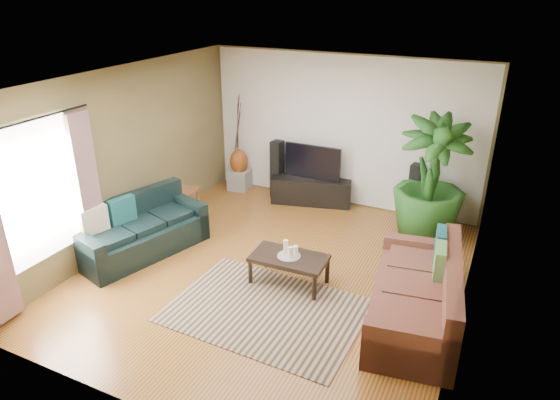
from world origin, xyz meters
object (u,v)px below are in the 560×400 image
Objects in this scene: sofa_right at (415,290)px; vase at (239,162)px; sofa_left at (141,227)px; potted_plant at (431,179)px; tv_stand at (311,191)px; pedestal at (240,179)px; coffee_table at (289,270)px; speaker_left at (277,169)px; speaker_right at (414,193)px; television at (313,162)px; side_table at (182,203)px.

vase is (-3.97, 2.72, 0.14)m from sofa_right.
sofa_left is 4.48m from potted_plant.
sofa_left is 1.34× the size of tv_stand.
tv_stand is 1.54m from pedestal.
vase is at bearing 164.77° from tv_stand.
coffee_table is 2.71m from potted_plant.
pedestal is (-3.97, 2.72, -0.23)m from sofa_right.
sofa_left is at bearing -102.09° from speaker_left.
sofa_right is at bearing -4.76° from coffee_table.
speaker_right is (1.85, 0.02, 0.28)m from tv_stand.
tv_stand is 2.90× the size of vase.
speaker_right is (1.85, 0.00, -0.28)m from television.
speaker_left reaches higher than pedestal.
television is (-2.43, 2.72, 0.37)m from sofa_right.
coffee_table is 2.80m from television.
sofa_left reaches higher than vase.
pedestal is (-3.39, 0.00, -0.32)m from speaker_right.
potted_plant is at bearing 55.24° from coffee_table.
tv_stand is 1.57m from vase.
sofa_left and sofa_right have the same top height.
sofa_right is at bearing -34.40° from pedestal.
potted_plant is at bearing 178.89° from sofa_right.
coffee_table is at bearing -74.33° from television.
vase reaches higher than coffee_table.
potted_plant is (-0.29, 2.27, 0.56)m from sofa_right.
pedestal is (0.07, 2.83, -0.23)m from sofa_left.
coffee_table is 2.04× the size of vase.
sofa_left is 3.83× the size of side_table.
sofa_right is at bearing -62.34° from tv_stand.
sofa_left is at bearing -134.27° from tv_stand.
speaker_left is at bearing -171.91° from speaker_right.
vase is (0.00, 0.00, 0.37)m from pedestal.
television is at bearing -0.09° from vase.
coffee_table is (-1.69, 0.08, -0.22)m from sofa_right.
speaker_left is at bearing 0.00° from pedestal.
potted_plant is 3.79m from pedestal.
vase is (0.07, 2.83, 0.14)m from sofa_left.
television is 1.02× the size of speaker_right.
sofa_left reaches higher than pedestal.
vase is at bearing 128.75° from coffee_table.
tv_stand is 2.86× the size of side_table.
speaker_left is at bearing -1.05° from sofa_left.
tv_stand is at bearing 39.99° from side_table.
sofa_left is 1.83× the size of television.
speaker_left is 0.83m from vase.
speaker_left is (-3.14, 2.72, 0.12)m from sofa_right.
sofa_left is 1.87× the size of speaker_right.
television reaches higher than vase.
pedestal is at bearing -132.73° from sofa_right.
sofa_right reaches higher than tv_stand.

